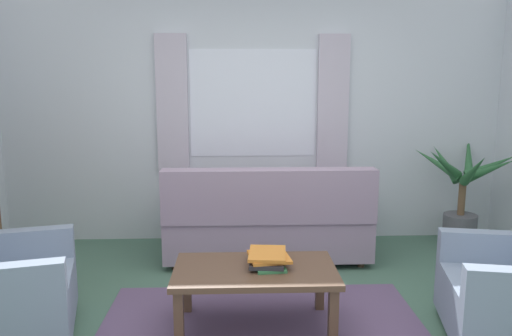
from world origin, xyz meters
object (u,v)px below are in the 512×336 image
object	(u,v)px
coffee_table	(255,276)
couch	(267,222)
book_stack_on_table	(268,258)
potted_plant	(462,198)

from	to	relation	value
coffee_table	couch	bearing A→B (deg)	83.01
book_stack_on_table	potted_plant	bearing A→B (deg)	36.84
coffee_table	potted_plant	world-z (taller)	potted_plant
coffee_table	book_stack_on_table	world-z (taller)	book_stack_on_table
book_stack_on_table	potted_plant	distance (m)	2.54
couch	coffee_table	size ratio (longest dim) A/B	1.73
book_stack_on_table	potted_plant	size ratio (longest dim) A/B	0.31
couch	coffee_table	world-z (taller)	couch
potted_plant	couch	bearing A→B (deg)	-173.16
book_stack_on_table	potted_plant	world-z (taller)	potted_plant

